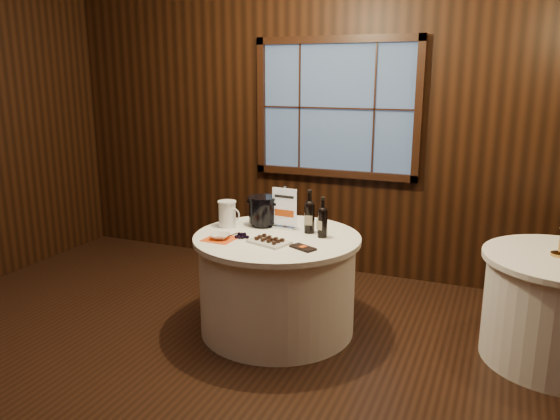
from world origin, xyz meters
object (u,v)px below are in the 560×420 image
at_px(port_bottle_left, 309,214).
at_px(glass_pitcher, 227,214).
at_px(main_table, 277,283).
at_px(chocolate_box, 303,248).
at_px(side_table, 560,309).
at_px(cracker_bowl, 220,236).
at_px(sign_stand, 285,214).
at_px(chocolate_plate, 269,241).
at_px(port_bottle_right, 323,220).
at_px(ice_bucket, 262,210).
at_px(grape_bunch, 241,236).

bearing_deg(port_bottle_left, glass_pitcher, 178.52).
relative_size(main_table, glass_pitcher, 6.03).
height_order(port_bottle_left, glass_pitcher, port_bottle_left).
bearing_deg(glass_pitcher, chocolate_box, -14.05).
xyz_separation_m(side_table, chocolate_box, (-1.71, -0.52, 0.39)).
bearing_deg(cracker_bowl, sign_stand, 53.51).
bearing_deg(sign_stand, chocolate_plate, -79.97).
distance_m(main_table, chocolate_plate, 0.44).
bearing_deg(port_bottle_right, ice_bucket, -169.87).
height_order(port_bottle_left, grape_bunch, port_bottle_left).
bearing_deg(port_bottle_right, grape_bunch, -131.84).
xyz_separation_m(main_table, chocolate_plate, (0.02, -0.19, 0.40)).
bearing_deg(main_table, chocolate_plate, -83.98).
bearing_deg(main_table, port_bottle_left, 40.58).
bearing_deg(side_table, main_table, -171.47).
xyz_separation_m(sign_stand, grape_bunch, (-0.20, -0.38, -0.10)).
height_order(side_table, glass_pitcher, glass_pitcher).
bearing_deg(side_table, chocolate_plate, -165.97).
relative_size(port_bottle_left, port_bottle_right, 1.10).
xyz_separation_m(chocolate_box, cracker_bowl, (-0.65, -0.02, 0.01)).
height_order(sign_stand, grape_bunch, sign_stand).
bearing_deg(port_bottle_left, chocolate_plate, -125.31).
xyz_separation_m(side_table, ice_bucket, (-2.22, -0.08, 0.51)).
xyz_separation_m(sign_stand, chocolate_plate, (0.04, -0.40, -0.10)).
distance_m(port_bottle_left, cracker_bowl, 0.71).
height_order(main_table, port_bottle_left, port_bottle_left).
relative_size(main_table, port_bottle_left, 3.77).
height_order(ice_bucket, grape_bunch, ice_bucket).
height_order(side_table, grape_bunch, grape_bunch).
bearing_deg(grape_bunch, ice_bucket, 90.05).
distance_m(side_table, chocolate_box, 1.83).
height_order(ice_bucket, cracker_bowl, ice_bucket).
bearing_deg(cracker_bowl, side_table, 13.11).
height_order(side_table, port_bottle_right, port_bottle_right).
distance_m(sign_stand, cracker_bowl, 0.57).
distance_m(main_table, glass_pitcher, 0.68).
bearing_deg(chocolate_plate, grape_bunch, 174.25).
relative_size(main_table, grape_bunch, 7.29).
xyz_separation_m(main_table, grape_bunch, (-0.22, -0.17, 0.40)).
height_order(side_table, sign_stand, sign_stand).
bearing_deg(chocolate_box, side_table, 42.47).
height_order(side_table, cracker_bowl, cracker_bowl).
xyz_separation_m(port_bottle_right, chocolate_plate, (-0.31, -0.29, -0.12)).
distance_m(chocolate_box, cracker_bowl, 0.65).
distance_m(glass_pitcher, cracker_bowl, 0.36).
bearing_deg(ice_bucket, main_table, -44.33).
bearing_deg(port_bottle_left, side_table, -5.11).
bearing_deg(sign_stand, port_bottle_left, -4.81).
xyz_separation_m(chocolate_plate, glass_pitcher, (-0.49, 0.28, 0.09)).
xyz_separation_m(chocolate_plate, chocolate_box, (0.27, -0.03, -0.01)).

